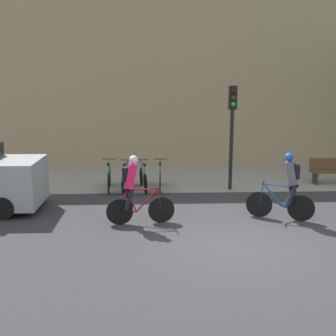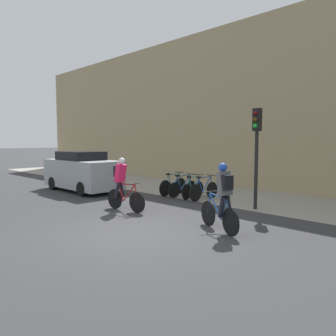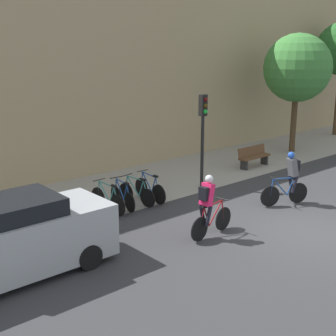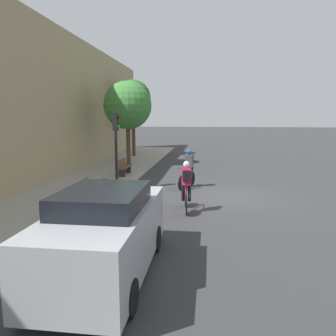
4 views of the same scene
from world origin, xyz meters
name	(u,v)px [view 2 (image 2 of 4)]	position (x,y,z in m)	size (l,w,h in m)	color
ground	(131,233)	(0.00, 0.00, 0.00)	(200.00, 200.00, 0.00)	#333335
kerb_strip	(264,199)	(0.00, 6.75, 0.00)	(44.00, 4.50, 0.01)	gray
building_facade	(294,101)	(0.00, 9.30, 4.11)	(44.00, 0.60, 8.21)	tan
cyclist_pink	(122,182)	(-2.39, 1.53, 0.95)	(1.74, 0.49, 1.78)	black
cyclist_grey	(223,196)	(1.60, 1.70, 0.95)	(1.66, 0.72, 1.79)	black
parked_bike_0	(173,186)	(-3.35, 4.99, 0.41)	(0.46, 1.72, 0.98)	black
parked_bike_1	(183,187)	(-2.78, 4.99, 0.39)	(0.46, 1.58, 0.95)	black
parked_bike_2	(193,189)	(-2.21, 4.99, 0.39)	(0.46, 1.61, 0.95)	black
parked_bike_3	(204,190)	(-1.64, 4.99, 0.40)	(0.46, 1.68, 0.97)	black
traffic_light_pole	(257,140)	(0.71, 4.87, 2.39)	(0.26, 0.30, 3.44)	black
parked_car	(82,172)	(-7.20, 2.85, 0.90)	(4.30, 1.84, 1.85)	#9EA3A8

